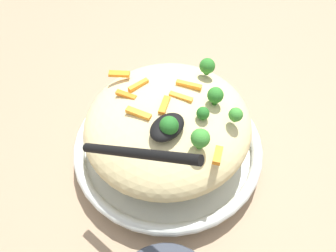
% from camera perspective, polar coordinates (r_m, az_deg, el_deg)
% --- Properties ---
extents(ground_plane, '(2.40, 2.40, 0.00)m').
position_cam_1_polar(ground_plane, '(0.60, 0.00, -4.85)').
color(ground_plane, '#9E7F60').
extents(serving_bowl, '(0.32, 0.32, 0.04)m').
position_cam_1_polar(serving_bowl, '(0.58, 0.00, -3.63)').
color(serving_bowl, silver).
rests_on(serving_bowl, ground_plane).
extents(pasta_mound, '(0.27, 0.26, 0.10)m').
position_cam_1_polar(pasta_mound, '(0.53, 0.00, 0.34)').
color(pasta_mound, '#DBC689').
rests_on(pasta_mound, serving_bowl).
extents(carrot_piece_0, '(0.02, 0.04, 0.01)m').
position_cam_1_polar(carrot_piece_0, '(0.52, 3.97, 6.75)').
color(carrot_piece_0, orange).
rests_on(carrot_piece_0, pasta_mound).
extents(carrot_piece_1, '(0.03, 0.02, 0.01)m').
position_cam_1_polar(carrot_piece_1, '(0.49, -0.45, 3.50)').
color(carrot_piece_1, orange).
rests_on(carrot_piece_1, pasta_mound).
extents(carrot_piece_2, '(0.03, 0.03, 0.01)m').
position_cam_1_polar(carrot_piece_2, '(0.55, -8.68, 8.53)').
color(carrot_piece_2, orange).
rests_on(carrot_piece_2, pasta_mound).
extents(carrot_piece_3, '(0.03, 0.02, 0.01)m').
position_cam_1_polar(carrot_piece_3, '(0.45, 8.49, -4.97)').
color(carrot_piece_3, orange).
rests_on(carrot_piece_3, pasta_mound).
extents(carrot_piece_4, '(0.02, 0.04, 0.01)m').
position_cam_1_polar(carrot_piece_4, '(0.48, -5.06, 2.15)').
color(carrot_piece_4, orange).
rests_on(carrot_piece_4, pasta_mound).
extents(carrot_piece_5, '(0.02, 0.04, 0.01)m').
position_cam_1_polar(carrot_piece_5, '(0.50, 2.21, 4.92)').
color(carrot_piece_5, orange).
rests_on(carrot_piece_5, pasta_mound).
extents(carrot_piece_6, '(0.04, 0.01, 0.01)m').
position_cam_1_polar(carrot_piece_6, '(0.52, -5.23, 6.81)').
color(carrot_piece_6, orange).
rests_on(carrot_piece_6, pasta_mound).
extents(carrot_piece_7, '(0.02, 0.03, 0.01)m').
position_cam_1_polar(carrot_piece_7, '(0.51, -7.15, 5.25)').
color(carrot_piece_7, orange).
rests_on(carrot_piece_7, pasta_mound).
extents(broccoli_floret_0, '(0.03, 0.03, 0.03)m').
position_cam_1_polar(broccoli_floret_0, '(0.45, 0.18, 0.01)').
color(broccoli_floret_0, '#205B1C').
rests_on(broccoli_floret_0, pasta_mound).
extents(broccoli_floret_1, '(0.03, 0.03, 0.03)m').
position_cam_1_polar(broccoli_floret_1, '(0.54, 6.87, 10.02)').
color(broccoli_floret_1, '#296820').
rests_on(broccoli_floret_1, pasta_mound).
extents(broccoli_floret_2, '(0.02, 0.02, 0.03)m').
position_cam_1_polar(broccoli_floret_2, '(0.49, 8.09, 5.18)').
color(broccoli_floret_2, '#296820').
rests_on(broccoli_floret_2, pasta_mound).
extents(broccoli_floret_3, '(0.02, 0.02, 0.02)m').
position_cam_1_polar(broccoli_floret_3, '(0.48, 11.47, 1.89)').
color(broccoli_floret_3, '#377928').
rests_on(broccoli_floret_3, pasta_mound).
extents(broccoli_floret_4, '(0.02, 0.02, 0.02)m').
position_cam_1_polar(broccoli_floret_4, '(0.47, 5.98, 2.16)').
color(broccoli_floret_4, '#205B1C').
rests_on(broccoli_floret_4, pasta_mound).
extents(broccoli_floret_5, '(0.03, 0.03, 0.03)m').
position_cam_1_polar(broccoli_floret_5, '(0.44, 5.54, -2.12)').
color(broccoli_floret_5, '#377928').
rests_on(broccoli_floret_5, pasta_mound).
extents(serving_spoon, '(0.13, 0.16, 0.10)m').
position_cam_1_polar(serving_spoon, '(0.43, -2.02, -1.73)').
color(serving_spoon, black).
rests_on(serving_spoon, pasta_mound).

